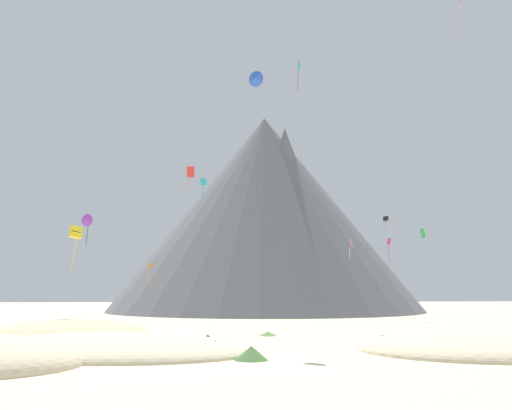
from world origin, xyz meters
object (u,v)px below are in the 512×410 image
bush_mid_center (208,339)px  kite_rainbow_low (351,244)px  rock_massif (267,213)px  bush_scatter_east (215,348)px  bush_far_right (181,354)px  kite_violet_mid (87,221)px  kite_teal_high (299,66)px  kite_red_mid (190,173)px  bush_near_right (463,350)px  bush_far_left (251,353)px  kite_yellow_low (76,232)px  bush_low_patch (268,334)px  kite_cyan_mid (203,183)px  kite_green_low (423,233)px  kite_magenta_low (389,245)px  kite_black_mid (386,219)px  kite_pink_high (460,10)px  kite_blue_high (255,79)px  kite_orange_low (150,273)px

bush_mid_center → kite_rainbow_low: 39.18m
rock_massif → bush_scatter_east: bearing=-99.1°
bush_far_right → kite_violet_mid: bearing=109.3°
kite_teal_high → kite_red_mid: size_ratio=1.57×
bush_near_right → bush_far_left: bush_far_left is taller
kite_rainbow_low → kite_yellow_low: size_ratio=0.55×
bush_low_patch → kite_cyan_mid: (-7.48, 33.99, 23.30)m
rock_massif → kite_red_mid: size_ratio=35.28×
bush_near_right → kite_cyan_mid: kite_cyan_mid is taller
kite_green_low → kite_yellow_low: 49.84m
bush_mid_center → kite_rainbow_low: bearing=53.8°
kite_green_low → bush_far_left: bearing=-117.4°
bush_far_left → kite_magenta_low: (25.48, 43.65, 11.40)m
bush_near_right → kite_black_mid: 58.68m
kite_teal_high → kite_violet_mid: (-33.17, 25.26, -18.76)m
kite_magenta_low → kite_pink_high: kite_pink_high is taller
rock_massif → kite_yellow_low: 71.03m
bush_low_patch → bush_mid_center: 10.40m
kite_cyan_mid → kite_pink_high: size_ratio=0.74×
bush_low_patch → kite_red_mid: size_ratio=0.69×
kite_rainbow_low → kite_blue_high: kite_blue_high is taller
kite_magenta_low → kite_orange_low: bearing=102.8°
kite_teal_high → kite_rainbow_low: bearing=-31.2°
rock_massif → kite_yellow_low: bearing=-116.1°
bush_far_left → rock_massif: 94.99m
kite_red_mid → kite_yellow_low: size_ratio=0.51×
bush_scatter_east → rock_massif: bearing=80.9°
bush_low_patch → rock_massif: size_ratio=0.02×
rock_massif → kite_blue_high: rock_massif is taller
bush_low_patch → kite_green_low: 34.53m
kite_red_mid → bush_mid_center: bearing=155.4°
bush_scatter_east → kite_rainbow_low: kite_rainbow_low is taller
kite_rainbow_low → bush_low_patch: bearing=-140.4°
kite_orange_low → kite_red_mid: size_ratio=1.62×
kite_rainbow_low → kite_teal_high: bearing=-144.6°
kite_teal_high → bush_far_right: bearing=162.2°
bush_mid_center → kite_orange_low: bearing=103.1°
kite_rainbow_low → kite_red_mid: 29.15m
bush_low_patch → kite_red_mid: kite_red_mid is taller
kite_black_mid → kite_pink_high: bearing=6.9°
bush_near_right → kite_rainbow_low: (2.99, 41.65, 11.59)m
kite_cyan_mid → kite_blue_high: bearing=136.1°
kite_red_mid → kite_pink_high: kite_pink_high is taller
bush_far_right → kite_violet_mid: kite_violet_mid is taller
kite_orange_low → kite_rainbow_low: bearing=-161.3°
bush_low_patch → rock_massif: (7.97, 70.73, 23.59)m
bush_low_patch → kite_blue_high: bearing=-112.5°
rock_massif → kite_pink_high: 75.04m
bush_scatter_east → kite_red_mid: 32.15m
bush_near_right → kite_red_mid: kite_red_mid is taller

